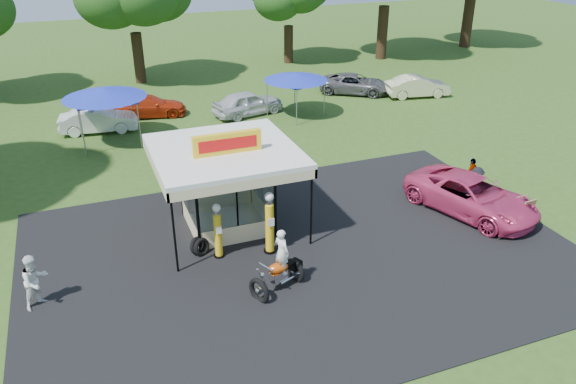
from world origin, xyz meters
name	(u,v)px	position (x,y,z in m)	size (l,w,h in m)	color
ground	(324,283)	(0.00, 0.00, 0.00)	(120.00, 120.00, 0.00)	#2D4D18
asphalt_apron	(302,253)	(0.00, 2.00, 0.02)	(20.00, 14.00, 0.04)	black
gas_station_kiosk	(226,186)	(-2.00, 4.99, 1.78)	(5.40, 5.40, 4.18)	white
gas_pump_left	(218,232)	(-2.93, 2.88, 1.05)	(0.41, 0.41, 2.20)	black
gas_pump_right	(270,224)	(-1.08, 2.50, 1.20)	(0.47, 0.47, 2.50)	black
motorcycle	(280,265)	(-1.50, 0.27, 0.90)	(2.04, 1.56, 2.32)	black
spare_tires	(199,246)	(-3.56, 3.30, 0.35)	(0.89, 0.80, 0.72)	black
a_frame_sign	(524,210)	(9.42, 0.96, 0.54)	(0.61, 0.57, 1.07)	#593819
kiosk_car	(214,193)	(-2.00, 7.20, 0.48)	(1.13, 2.82, 0.96)	yellow
pink_sedan	(472,196)	(7.87, 2.42, 0.79)	(2.61, 5.67, 1.57)	#CF3869
spectator_west	(35,281)	(-9.08, 2.19, 0.94)	(0.91, 0.71, 1.87)	white
spectator_east_a	(476,185)	(8.67, 3.17, 0.82)	(1.06, 0.61, 1.64)	black
spectator_east_b	(472,174)	(9.31, 4.28, 0.76)	(0.89, 0.37, 1.52)	gray
bg_car_a	(98,120)	(-5.97, 18.34, 0.72)	(1.52, 4.36, 1.44)	white
bg_car_b	(149,106)	(-2.82, 20.15, 0.66)	(1.84, 4.53, 1.32)	red
bg_car_c	(248,103)	(3.02, 18.19, 0.77)	(1.81, 4.50, 1.53)	silver
bg_car_d	(355,84)	(11.46, 20.01, 0.68)	(2.25, 4.88, 1.35)	#575659
bg_car_e	(417,86)	(15.11, 17.72, 0.72)	(1.53, 4.39, 1.45)	beige
tent_west	(104,93)	(-5.52, 16.33, 2.80)	(4.43, 4.43, 3.10)	gray
tent_east	(296,77)	(5.75, 16.94, 2.47)	(3.91, 3.91, 2.73)	gray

